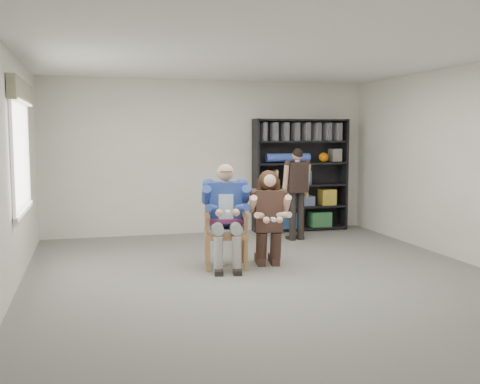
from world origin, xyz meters
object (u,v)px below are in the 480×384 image
object	(u,v)px
armchair	(226,227)
standing_man	(297,194)
bookshelf	(300,175)
seated_man	(226,216)
kneeling_woman	(269,220)

from	to	relation	value
armchair	standing_man	distance (m)	2.32
bookshelf	standing_man	distance (m)	1.03
seated_man	standing_man	bearing A→B (deg)	54.15
standing_man	armchair	bearing A→B (deg)	-146.32
kneeling_woman	bookshelf	distance (m)	3.05
armchair	kneeling_woman	size ratio (longest dim) A/B	0.84
seated_man	bookshelf	xyz separation A→B (m)	(2.06, 2.52, 0.33)
armchair	kneeling_woman	distance (m)	0.60
armchair	standing_man	world-z (taller)	standing_man
armchair	standing_man	size ratio (longest dim) A/B	0.70
armchair	kneeling_woman	bearing A→B (deg)	-1.95
armchair	bookshelf	distance (m)	3.29
seated_man	kneeling_woman	size ratio (longest dim) A/B	1.09
kneeling_woman	armchair	bearing A→B (deg)	178.05
seated_man	bookshelf	bearing A→B (deg)	60.53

